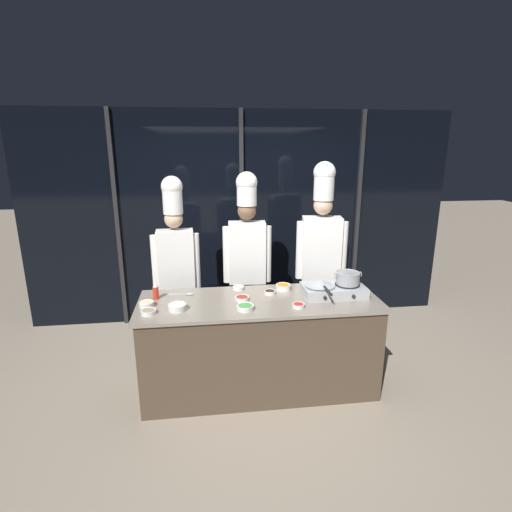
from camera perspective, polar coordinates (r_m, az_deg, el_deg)
The scene contains 20 objects.
ground_plane at distance 4.10m, azimuth 0.47°, elevation -18.09°, with size 24.00×24.00×0.00m, color gray.
window_wall_back at distance 5.19m, azimuth -2.08°, elevation 5.34°, with size 5.46×0.09×2.70m.
demo_counter at distance 3.87m, azimuth 0.49°, elevation -12.50°, with size 2.21×0.80×0.90m.
portable_stove at distance 3.85m, azimuth 11.00°, elevation -4.79°, with size 0.58×0.34×0.11m.
frying_pan at distance 3.78m, azimuth 9.15°, elevation -3.82°, with size 0.29×0.49×0.05m.
stock_pot at distance 3.85m, azimuth 12.98°, elevation -3.05°, with size 0.25×0.23×0.12m.
squeeze_bottle_chili at distance 3.79m, azimuth -14.14°, elevation -4.95°, with size 0.05×0.05×0.16m.
prep_bowl_carrots at distance 3.93m, azimuth 3.90°, elevation -4.40°, with size 0.14×0.14×0.06m.
prep_bowl_chicken at distance 3.93m, azimuth -2.52°, elevation -4.54°, with size 0.11×0.11×0.04m.
prep_bowl_noodles at distance 3.65m, azimuth -15.38°, elevation -6.60°, with size 0.13×0.13×0.05m.
prep_bowl_rice at distance 3.52m, azimuth -11.19°, elevation -7.12°, with size 0.16×0.16×0.06m.
prep_bowl_mushrooms at distance 3.50m, azimuth -15.11°, elevation -7.67°, with size 0.13×0.13×0.04m.
prep_bowl_scallions at distance 3.47m, azimuth -1.54°, elevation -7.29°, with size 0.15×0.15×0.04m.
prep_bowl_bell_pepper at distance 3.53m, azimuth 6.11°, elevation -7.02°, with size 0.11×0.11×0.03m.
prep_bowl_soy_glaze at distance 3.81m, azimuth 2.00°, elevation -5.16°, with size 0.11×0.11×0.04m.
prep_bowl_chili_flakes at distance 3.67m, azimuth -2.01°, elevation -6.02°, with size 0.13×0.13×0.04m.
serving_spoon_slotted at distance 3.86m, azimuth -9.91°, elevation -5.38°, with size 0.24×0.05×0.02m.
chef_head at distance 4.24m, azimuth -11.42°, elevation 0.26°, with size 0.50×0.21×1.98m.
chef_sous at distance 4.28m, azimuth -1.28°, elevation 1.11°, with size 0.52×0.23×2.01m.
chef_line at distance 4.38m, azimuth 9.32°, elevation 1.79°, with size 0.54×0.28×2.11m.
Camera 1 is at (-0.47, -3.38, 2.28)m, focal length 28.00 mm.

